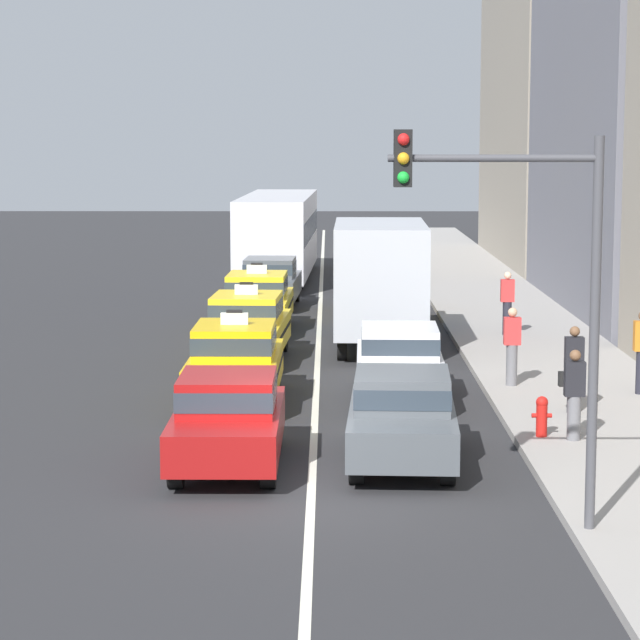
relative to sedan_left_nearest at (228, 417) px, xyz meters
The scene contains 19 objects.
ground_plane 2.56m from the sedan_left_nearest, 54.44° to the right, with size 160.00×160.00×0.00m, color #2B2B2D.
lane_stripe_left_right 18.11m from the sedan_left_nearest, 85.54° to the left, with size 0.14×80.00×0.01m, color silver.
sidewalk_curb 14.82m from the sedan_left_nearest, 61.74° to the left, with size 4.00×90.00×0.15m, color #9E9993.
sedan_left_nearest is the anchor object (origin of this frame).
taxi_left_second 5.58m from the sedan_left_nearest, 92.57° to the left, with size 1.86×4.57×1.96m.
taxi_left_third 10.96m from the sedan_left_nearest, 91.66° to the left, with size 2.02×4.64×1.96m.
taxi_left_fourth 16.08m from the sedan_left_nearest, 91.17° to the left, with size 1.92×4.60×1.96m.
sedan_left_fifth 21.82m from the sedan_left_nearest, 90.53° to the left, with size 1.94×4.37×1.58m.
bus_left_sixth 30.35m from the sedan_left_nearest, 90.47° to the left, with size 2.87×11.28×3.22m.
sedan_right_nearest 2.92m from the sedan_left_nearest, ahead, with size 1.97×4.38×1.58m.
sedan_right_second 6.61m from the sedan_left_nearest, 61.60° to the left, with size 1.87×4.34×1.58m.
box_truck_right_third 13.85m from the sedan_left_nearest, 77.44° to the left, with size 2.40×7.00×3.27m.
taxi_right_fourth 20.22m from the sedan_left_nearest, 81.30° to the left, with size 1.95×4.61×1.96m.
pedestrian_near_crosswalk 8.87m from the sedan_left_nearest, 50.74° to the left, with size 0.36×0.24×1.69m.
pedestrian_mid_block 15.87m from the sedan_left_nearest, 65.89° to the left, with size 0.36×0.24×1.71m.
pedestrian_by_storefront 6.18m from the sedan_left_nearest, 13.67° to the left, with size 0.36×0.24×1.61m.
pedestrian_trailing 7.50m from the sedan_left_nearest, 31.26° to the left, with size 0.47×0.24×1.70m.
fire_hydrant 5.76m from the sedan_left_nearest, 17.66° to the left, with size 0.36×0.22×0.73m.
traffic_light_pole 6.65m from the sedan_left_nearest, 43.85° to the right, with size 2.87×0.33×5.58m.
Camera 1 is at (0.26, -20.76, 5.52)m, focal length 78.29 mm.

